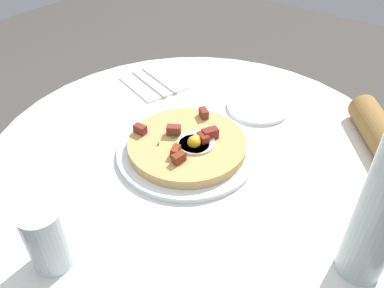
{
  "coord_description": "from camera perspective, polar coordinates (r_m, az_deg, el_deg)",
  "views": [
    {
      "loc": [
        -0.54,
        -0.4,
        1.25
      ],
      "look_at": [
        -0.01,
        0.01,
        0.72
      ],
      "focal_mm": 35.75,
      "sensor_mm": 36.0,
      "label": 1
    }
  ],
  "objects": [
    {
      "name": "dining_table",
      "position": [
        0.98,
        0.66,
        -8.25
      ],
      "size": [
        0.95,
        0.95,
        0.7
      ],
      "color": "silver",
      "rests_on": "ground_plane"
    },
    {
      "name": "pizza_plate",
      "position": [
        0.86,
        -0.74,
        -0.95
      ],
      "size": [
        0.31,
        0.31,
        0.01
      ],
      "primitive_type": "cylinder",
      "color": "white",
      "rests_on": "dining_table"
    },
    {
      "name": "breakfast_pizza",
      "position": [
        0.85,
        -0.68,
        0.02
      ],
      "size": [
        0.26,
        0.26,
        0.05
      ],
      "color": "tan",
      "rests_on": "pizza_plate"
    },
    {
      "name": "bread_plate",
      "position": [
        1.02,
        9.82,
        5.47
      ],
      "size": [
        0.16,
        0.16,
        0.01
      ],
      "primitive_type": "cylinder",
      "color": "white",
      "rests_on": "dining_table"
    },
    {
      "name": "napkin",
      "position": [
        1.13,
        -5.69,
        9.08
      ],
      "size": [
        0.18,
        0.2,
        0.0
      ],
      "primitive_type": "cube",
      "rotation": [
        0.0,
        0.0,
        1.29
      ],
      "color": "white",
      "rests_on": "dining_table"
    },
    {
      "name": "fork",
      "position": [
        1.13,
        -4.92,
        9.56
      ],
      "size": [
        0.06,
        0.18,
        0.0
      ],
      "primitive_type": "cube",
      "rotation": [
        0.0,
        0.0,
        1.29
      ],
      "color": "silver",
      "rests_on": "napkin"
    },
    {
      "name": "knife",
      "position": [
        1.12,
        -6.5,
        9.0
      ],
      "size": [
        0.06,
        0.18,
        0.0
      ],
      "primitive_type": "cube",
      "rotation": [
        0.0,
        0.0,
        1.29
      ],
      "color": "silver",
      "rests_on": "napkin"
    },
    {
      "name": "water_glass",
      "position": [
        0.66,
        -20.8,
        -12.93
      ],
      "size": [
        0.07,
        0.07,
        0.12
      ],
      "primitive_type": "cylinder",
      "color": "silver",
      "rests_on": "dining_table"
    },
    {
      "name": "water_bottle",
      "position": [
        0.62,
        26.45,
        -9.23
      ],
      "size": [
        0.07,
        0.07,
        0.27
      ],
      "primitive_type": "cylinder",
      "color": "silver",
      "rests_on": "dining_table"
    }
  ]
}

